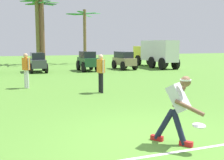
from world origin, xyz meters
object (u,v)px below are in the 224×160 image
(parked_car_slot_d, at_px, (87,61))
(box_truck, at_px, (155,52))
(palm_tree_far_right, at_px, (85,30))
(frisbee_in_flight, at_px, (199,126))
(palm_tree_far_left, at_px, (38,25))
(frisbee_thrower, at_px, (178,106))
(palm_tree_right_of_centre, at_px, (42,25))
(teammate_midfield, at_px, (101,70))
(palm_tree_left_of_centre, at_px, (40,25))
(teammate_near_sideline, at_px, (26,67))
(parked_car_slot_c, at_px, (38,62))
(parked_car_slot_e, at_px, (124,60))

(parked_car_slot_d, xyz_separation_m, box_truck, (6.03, 1.20, 0.49))
(parked_car_slot_d, relative_size, palm_tree_far_right, 0.46)
(frisbee_in_flight, bearing_deg, palm_tree_far_left, 93.11)
(frisbee_in_flight, bearing_deg, palm_tree_far_right, 82.11)
(frisbee_thrower, distance_m, palm_tree_far_right, 22.29)
(palm_tree_right_of_centre, height_order, palm_tree_far_right, palm_tree_right_of_centre)
(frisbee_thrower, xyz_separation_m, parked_car_slot_d, (1.81, 14.97, -0.04))
(frisbee_in_flight, distance_m, parked_car_slot_d, 15.56)
(teammate_midfield, height_order, box_truck, box_truck)
(frisbee_thrower, distance_m, palm_tree_left_of_centre, 23.11)
(teammate_near_sideline, bearing_deg, parked_car_slot_c, 82.18)
(teammate_near_sideline, height_order, palm_tree_far_left, palm_tree_far_left)
(teammate_near_sideline, height_order, parked_car_slot_c, teammate_near_sideline)
(teammate_midfield, relative_size, box_truck, 0.26)
(teammate_midfield, distance_m, palm_tree_far_right, 16.29)
(parked_car_slot_c, bearing_deg, teammate_near_sideline, -97.82)
(parked_car_slot_e, height_order, palm_tree_right_of_centre, palm_tree_right_of_centre)
(teammate_near_sideline, bearing_deg, parked_car_slot_d, 56.53)
(parked_car_slot_c, height_order, palm_tree_far_right, palm_tree_far_right)
(palm_tree_left_of_centre, relative_size, palm_tree_far_right, 1.26)
(teammate_near_sideline, bearing_deg, palm_tree_right_of_centre, 81.91)
(teammate_near_sideline, relative_size, teammate_midfield, 1.00)
(frisbee_thrower, xyz_separation_m, teammate_near_sideline, (-2.61, 8.27, 0.15))
(parked_car_slot_c, bearing_deg, frisbee_thrower, -83.85)
(parked_car_slot_c, relative_size, parked_car_slot_d, 1.02)
(frisbee_thrower, relative_size, frisbee_in_flight, 5.46)
(parked_car_slot_c, relative_size, box_truck, 0.41)
(parked_car_slot_c, distance_m, palm_tree_far_right, 8.61)
(parked_car_slot_d, bearing_deg, frisbee_thrower, -96.91)
(frisbee_in_flight, distance_m, palm_tree_far_left, 22.86)
(parked_car_slot_e, bearing_deg, palm_tree_far_left, 130.68)
(frisbee_in_flight, distance_m, box_truck, 18.38)
(palm_tree_left_of_centre, xyz_separation_m, palm_tree_far_right, (4.08, -1.01, -0.42))
(frisbee_thrower, distance_m, box_truck, 17.98)
(palm_tree_far_left, relative_size, palm_tree_far_right, 1.17)
(parked_car_slot_c, height_order, parked_car_slot_d, parked_car_slot_d)
(frisbee_in_flight, relative_size, parked_car_slot_c, 0.11)
(box_truck, relative_size, palm_tree_far_left, 0.99)
(teammate_midfield, height_order, parked_car_slot_e, teammate_midfield)
(teammate_near_sideline, xyz_separation_m, palm_tree_far_right, (5.87, 13.64, 2.30))
(parked_car_slot_c, distance_m, palm_tree_right_of_centre, 7.41)
(parked_car_slot_d, bearing_deg, parked_car_slot_e, 6.46)
(frisbee_in_flight, xyz_separation_m, palm_tree_right_of_centre, (-0.81, 22.56, 3.07))
(palm_tree_right_of_centre, bearing_deg, teammate_near_sideline, -98.09)
(frisbee_thrower, xyz_separation_m, box_truck, (7.84, 16.17, 0.45))
(parked_car_slot_e, bearing_deg, frisbee_thrower, -107.30)
(parked_car_slot_d, distance_m, box_truck, 6.17)
(frisbee_in_flight, height_order, parked_car_slot_c, parked_car_slot_c)
(palm_tree_far_left, height_order, palm_tree_left_of_centre, palm_tree_left_of_centre)
(teammate_near_sideline, relative_size, palm_tree_left_of_centre, 0.24)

